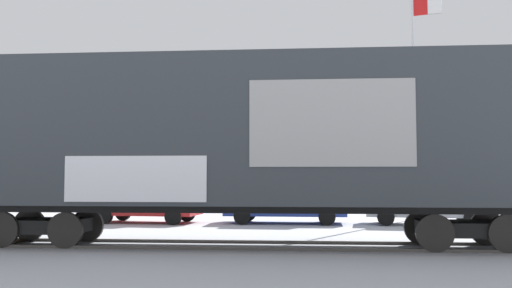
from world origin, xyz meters
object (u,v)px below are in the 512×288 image
object	(u,v)px
parked_car_red	(146,201)
parked_car_silver	(424,201)
freight_car	(248,136)
parked_car_blue	(285,201)
flagpole	(418,79)

from	to	relation	value
parked_car_red	parked_car_silver	xyz separation A→B (m)	(10.95, -0.19, 0.04)
freight_car	parked_car_red	world-z (taller)	freight_car
parked_car_silver	parked_car_blue	bearing A→B (deg)	176.77
freight_car	flagpole	world-z (taller)	flagpole
parked_car_blue	flagpole	bearing A→B (deg)	23.36
parked_car_red	parked_car_blue	world-z (taller)	parked_car_red
flagpole	parked_car_blue	distance (m)	8.33
freight_car	parked_car_red	bearing A→B (deg)	123.02
flagpole	parked_car_red	world-z (taller)	flagpole
freight_car	parked_car_silver	world-z (taller)	freight_car
parked_car_red	parked_car_blue	bearing A→B (deg)	1.09
freight_car	parked_car_blue	size ratio (longest dim) A/B	3.62
flagpole	parked_car_blue	bearing A→B (deg)	-156.64
parked_car_blue	parked_car_silver	world-z (taller)	parked_car_silver
parked_car_red	parked_car_blue	distance (m)	5.61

